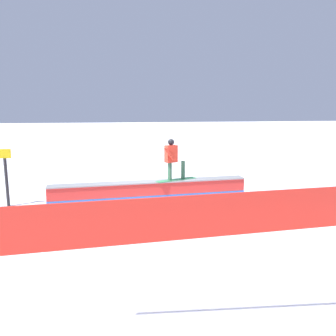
# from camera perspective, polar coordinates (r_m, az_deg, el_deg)

# --- Properties ---
(ground_plane) EXTENTS (120.00, 120.00, 0.00)m
(ground_plane) POSITION_cam_1_polar(r_m,az_deg,el_deg) (11.98, -2.94, -5.50)
(ground_plane) COLOR white
(grind_box) EXTENTS (6.82, 0.99, 0.71)m
(grind_box) POSITION_cam_1_polar(r_m,az_deg,el_deg) (11.90, -2.96, -4.01)
(grind_box) COLOR red
(grind_box) RESTS_ON ground_plane
(snowboarder) EXTENTS (1.53, 0.84, 1.45)m
(snowboarder) POSITION_cam_1_polar(r_m,az_deg,el_deg) (11.78, 0.76, 1.66)
(snowboarder) COLOR #348852
(snowboarder) RESTS_ON grind_box
(safety_fence) EXTENTS (10.07, 0.77, 1.11)m
(safety_fence) POSITION_cam_1_polar(r_m,az_deg,el_deg) (8.38, -0.28, -8.49)
(safety_fence) COLOR red
(safety_fence) RESTS_ON ground_plane
(trail_marker) EXTENTS (0.40, 0.10, 1.90)m
(trail_marker) POSITION_cam_1_polar(r_m,az_deg,el_deg) (12.30, -25.32, -1.20)
(trail_marker) COLOR #262628
(trail_marker) RESTS_ON ground_plane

